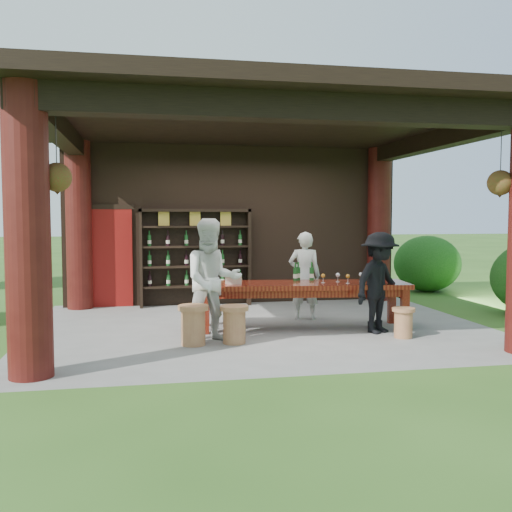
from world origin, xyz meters
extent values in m
plane|color=#2D5119|center=(0.00, 0.00, 0.00)|extent=(90.00, 90.00, 0.00)
cube|color=slate|center=(0.00, 0.00, -0.05)|extent=(7.40, 5.90, 0.10)
cube|color=black|center=(0.00, 2.75, 1.65)|extent=(7.00, 0.18, 3.30)
cube|color=maroon|center=(-2.60, 2.65, 1.00)|extent=(0.95, 0.06, 2.00)
cylinder|color=#380C0A|center=(-3.15, -2.40, 1.65)|extent=(0.50, 0.50, 3.30)
cylinder|color=#380C0A|center=(-3.15, 2.55, 1.65)|extent=(0.50, 0.50, 3.30)
cylinder|color=#380C0A|center=(3.15, 2.55, 1.65)|extent=(0.50, 0.50, 3.30)
cube|color=black|center=(0.00, -2.40, 3.15)|extent=(6.70, 0.35, 0.35)
cube|color=black|center=(-3.15, 0.00, 3.15)|extent=(0.30, 5.20, 0.30)
cube|color=black|center=(3.15, 0.00, 3.15)|extent=(0.30, 5.20, 0.30)
cube|color=black|center=(0.00, 0.00, 3.40)|extent=(7.50, 6.00, 0.20)
cylinder|color=black|center=(-2.85, -2.20, 2.62)|extent=(0.01, 0.01, 0.75)
cone|color=black|center=(-2.85, -2.20, 2.17)|extent=(0.32, 0.32, 0.18)
sphere|color=#1E5919|center=(-2.85, -2.20, 2.28)|extent=(0.34, 0.34, 0.34)
cylinder|color=black|center=(2.85, -2.20, 2.62)|extent=(0.01, 0.01, 0.75)
cone|color=black|center=(2.85, -2.20, 2.17)|extent=(0.32, 0.32, 0.18)
sphere|color=#1E5919|center=(2.85, -2.20, 2.28)|extent=(0.34, 0.34, 0.34)
cube|color=#51110B|center=(0.66, -0.24, 0.71)|extent=(3.49, 1.28, 0.08)
cube|color=#51110B|center=(0.66, -0.24, 0.61)|extent=(3.28, 1.11, 0.12)
cube|color=#51110B|center=(-0.96, -0.39, 0.34)|extent=(0.13, 0.13, 0.67)
cube|color=#51110B|center=(2.19, -0.77, 0.34)|extent=(0.13, 0.13, 0.67)
cube|color=#51110B|center=(-0.88, 0.29, 0.34)|extent=(0.13, 0.13, 0.67)
cube|color=#51110B|center=(2.28, -0.09, 0.34)|extent=(0.13, 0.13, 0.67)
cylinder|color=#945B3B|center=(-0.62, -1.13, 0.24)|extent=(0.33, 0.33, 0.48)
cylinder|color=#945B3B|center=(-0.62, -1.13, 0.51)|extent=(0.41, 0.41, 0.07)
cylinder|color=#945B3B|center=(1.95, -1.24, 0.20)|extent=(0.27, 0.27, 0.40)
cylinder|color=#945B3B|center=(1.95, -1.24, 0.43)|extent=(0.35, 0.35, 0.05)
cylinder|color=#945B3B|center=(-1.20, -1.13, 0.25)|extent=(0.34, 0.34, 0.50)
cylinder|color=#945B3B|center=(-1.20, -1.13, 0.54)|extent=(0.43, 0.43, 0.07)
imported|color=beige|center=(0.91, 0.56, 0.78)|extent=(0.65, 0.52, 1.56)
imported|color=silver|center=(-0.91, -0.94, 0.90)|extent=(0.93, 0.76, 1.80)
imported|color=black|center=(1.74, -0.82, 0.79)|extent=(1.18, 1.01, 1.58)
cube|color=#BF6672|center=(-0.49, -0.21, 0.82)|extent=(0.28, 0.21, 0.14)
ellipsoid|color=#194C14|center=(4.87, 3.62, 0.58)|extent=(1.60, 1.60, 1.36)
camera|label=1|loc=(-1.84, -9.16, 1.83)|focal=40.00mm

